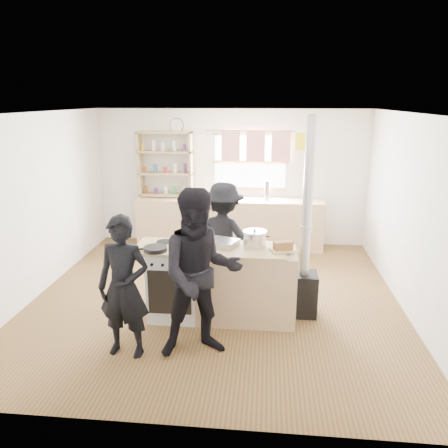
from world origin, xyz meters
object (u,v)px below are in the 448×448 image
Objects in this scene: skillet_greens at (155,249)px; person_near_left at (124,287)px; person_near_right at (201,274)px; bread_board at (283,247)px; stockpot_counter at (255,238)px; stockpot_stove at (189,235)px; roast_tray at (222,243)px; thermos at (267,191)px; cooking_island at (222,283)px; person_far at (224,238)px; flue_heater at (304,267)px.

skillet_greens is 0.20× the size of person_near_left.
bread_board is at bearing 24.25° from person_near_right.
bread_board is (0.34, -0.15, -0.05)m from stockpot_counter.
stockpot_stove is at bearing 89.83° from person_near_right.
roast_tray is at bearing -16.81° from stockpot_stove.
person_near_left is at bearing -111.76° from thermos.
bread_board is 1.16m from person_near_right.
bread_board is at bearing 32.42° from person_near_left.
thermos reaches higher than cooking_island.
bread_board reaches higher than roast_tray.
skillet_greens is at bearing 70.39° from person_far.
person_near_left is at bearing -114.08° from stockpot_stove.
cooking_island is 0.73m from stockpot_stove.
thermos is 2.75m from stockpot_stove.
skillet_greens reaches higher than cooking_island.
stockpot_counter is 0.38m from bread_board.
cooking_island is 1.05m from flue_heater.
person_near_left is at bearing -102.80° from skillet_greens.
flue_heater reaches higher than skillet_greens.
stockpot_counter is at bearing -6.20° from stockpot_stove.
skillet_greens is 0.76m from person_near_left.
person_near_left is at bearing -133.58° from roast_tray.
roast_tray is 0.29× the size of person_near_left.
stockpot_counter is at bearing 5.67° from roast_tray.
roast_tray is 1.36m from person_near_left.
person_far is at bearing 54.99° from skillet_greens.
skillet_greens is 1.43× the size of stockpot_stove.
stockpot_stove is at bearing 71.12° from person_near_left.
person_near_right reaches higher than person_far.
stockpot_stove is at bearing 163.19° from roast_tray.
roast_tray is at bearing -174.33° from stockpot_counter.
flue_heater is (0.62, 0.08, -0.38)m from stockpot_counter.
flue_heater is at bearing -0.43° from stockpot_stove.
flue_heater is at bearing 11.93° from skillet_greens.
skillet_greens is 0.17× the size of person_near_right.
person_near_right is (-0.53, -0.92, -0.11)m from stockpot_counter.
person_far reaches higher than bread_board.
person_near_left is 0.82m from person_near_right.
person_near_right is (0.31, -1.01, -0.10)m from stockpot_stove.
thermos is 0.18× the size of person_near_right.
skillet_greens is at bearing -168.07° from flue_heater.
person_far reaches higher than stockpot_stove.
thermos is 0.13× the size of flue_heater.
bread_board is at bearing -3.53° from cooking_island.
stockpot_stove is 0.77× the size of stockpot_counter.
bread_board reaches higher than cooking_island.
person_far reaches higher than skillet_greens.
cooking_island is 0.94m from person_near_right.
roast_tray is at bearing 64.72° from person_near_right.
stockpot_counter is (-0.14, -2.66, -0.04)m from thermos.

